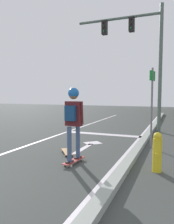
{
  "coord_description": "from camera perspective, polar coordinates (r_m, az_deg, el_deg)",
  "views": [
    {
      "loc": [
        4.31,
        -1.53,
        1.72
      ],
      "look_at": [
        1.3,
        5.84,
        1.07
      ],
      "focal_mm": 34.97,
      "sensor_mm": 36.0,
      "label": 1
    }
  ],
  "objects": [
    {
      "name": "lane_line_curbside",
      "position": [
        7.83,
        12.39,
        -8.09
      ],
      "size": [
        0.12,
        20.0,
        0.01
      ],
      "primitive_type": "cube",
      "color": "silver",
      "rests_on": "ground"
    },
    {
      "name": "stop_bar",
      "position": [
        9.45,
        4.29,
        -5.81
      ],
      "size": [
        3.44,
        0.4,
        0.01
      ],
      "primitive_type": "cube",
      "color": "silver",
      "rests_on": "ground"
    },
    {
      "name": "lane_line_center",
      "position": [
        8.98,
        -8.92,
        -6.4
      ],
      "size": [
        0.12,
        20.0,
        0.01
      ],
      "primitive_type": "cube",
      "color": "silver",
      "rests_on": "ground"
    },
    {
      "name": "spare_skateboard",
      "position": [
        6.42,
        -5.23,
        -10.31
      ],
      "size": [
        0.65,
        0.75,
        0.07
      ],
      "color": "olive",
      "rests_on": "ground"
    },
    {
      "name": "skateboard",
      "position": [
        5.57,
        -3.46,
        -12.54
      ],
      "size": [
        0.27,
        0.82,
        0.08
      ],
      "color": "#A72B27",
      "rests_on": "ground"
    },
    {
      "name": "fire_hydrant",
      "position": [
        5.13,
        17.9,
        -9.95
      ],
      "size": [
        0.2,
        0.3,
        0.89
      ],
      "color": "yellow",
      "rests_on": "ground"
    },
    {
      "name": "skater",
      "position": [
        5.33,
        -3.6,
        -0.48
      ],
      "size": [
        0.49,
        0.65,
        1.79
      ],
      "color": "#405479",
      "rests_on": "skateboard"
    },
    {
      "name": "curb_strip",
      "position": [
        7.78,
        14.23,
        -7.7
      ],
      "size": [
        0.24,
        24.0,
        0.14
      ],
      "primitive_type": "cube",
      "color": "#9AA198",
      "rests_on": "ground"
    },
    {
      "name": "lane_arrow_head",
      "position": [
        7.78,
        1.51,
        -8.07
      ],
      "size": [
        0.71,
        0.71,
        0.01
      ],
      "primitive_type": "cube",
      "rotation": [
        0.0,
        0.0,
        0.79
      ],
      "color": "silver",
      "rests_on": "ground"
    },
    {
      "name": "traffic_signal_mast",
      "position": [
        10.71,
        13.34,
        16.53
      ],
      "size": [
        4.0,
        0.34,
        5.68
      ],
      "color": "#526559",
      "rests_on": "ground"
    },
    {
      "name": "lane_arrow_stem",
      "position": [
        7.01,
        -0.98,
        -9.49
      ],
      "size": [
        0.16,
        1.4,
        0.01
      ],
      "primitive_type": "cube",
      "color": "silver",
      "rests_on": "ground"
    },
    {
      "name": "street_sign_post",
      "position": [
        7.18,
        16.62,
        3.9
      ],
      "size": [
        0.13,
        0.44,
        2.54
      ],
      "color": "slate",
      "rests_on": "ground"
    }
  ]
}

